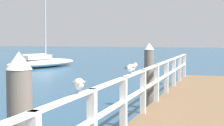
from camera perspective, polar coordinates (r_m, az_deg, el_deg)
pier_deck at (r=8.39m, az=13.54°, el=-9.27°), size 2.75×18.10×0.36m
pier_railing at (r=8.43m, az=4.81°, el=-3.57°), size 0.12×16.62×1.00m
dock_piling_far at (r=10.91m, az=5.70°, el=-1.91°), size 0.29×0.29×1.93m
seagull_foreground at (r=4.78m, az=-5.10°, el=-3.13°), size 0.23×0.47×0.21m
seagull_background at (r=7.32m, az=2.98°, el=-0.66°), size 0.22×0.47×0.21m
boat_1 at (r=26.52m, az=-10.73°, el=0.17°), size 3.78×6.47×7.97m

